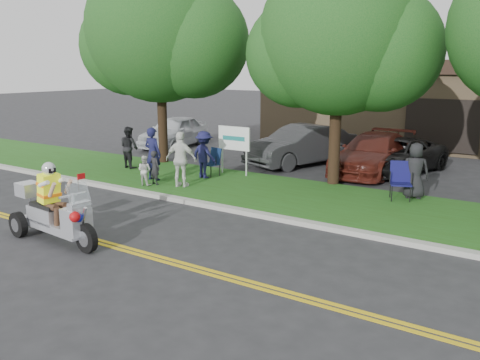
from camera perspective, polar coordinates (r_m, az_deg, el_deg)
The scene contains 23 objects.
ground at distance 10.79m, azimuth -7.81°, elevation -7.78°, with size 120.00×120.00×0.00m, color #28282B.
centerline_near at distance 10.39m, azimuth -9.94°, elevation -8.64°, with size 60.00×0.10×0.01m, color gold.
centerline_far at distance 10.50m, azimuth -9.34°, elevation -8.39°, with size 60.00×0.10×0.01m, color gold.
curb at distance 13.08m, azimuth 1.06°, elevation -3.70°, with size 60.00×0.25×0.12m, color #A8A89E.
grass_verge at distance 14.88m, azimuth 5.54°, elevation -1.75°, with size 60.00×4.00×0.10m, color #265015.
commercial_building at distance 26.98m, azimuth 23.71°, elevation 7.95°, with size 18.00×8.20×4.00m.
tree_left at distance 19.68m, azimuth -8.82°, elevation 15.76°, with size 6.62×5.40×7.78m.
tree_mid at distance 16.02m, azimuth 11.26°, elevation 14.90°, with size 5.88×4.80×7.05m.
business_sign at distance 17.29m, azimuth -0.67°, elevation 4.40°, with size 1.25×0.06×1.75m.
trike_scooter at distance 11.77m, azimuth -20.22°, elevation -3.58°, with size 2.68×0.93×1.75m.
lawn_chair_a at distance 17.20m, azimuth -3.02°, elevation 2.24°, with size 0.58×0.60×0.94m.
lawn_chair_b at distance 14.81m, azimuth 17.57°, elevation 0.21°, with size 0.74×0.75×1.06m.
spectator_adult_left at distance 16.71m, azimuth -9.77°, elevation 2.92°, with size 0.63×0.41×1.72m, color #15163C.
spectator_adult_mid at distance 18.93m, azimuth -12.34°, elevation 3.62°, with size 0.73×0.57×1.51m, color black.
spectator_adult_right at distance 15.61m, azimuth -6.62°, elevation 2.31°, with size 1.00×0.42×1.71m, color silver.
spectator_chair_a at distance 16.84m, azimuth -4.05°, elevation 2.86°, with size 1.01×0.58×1.56m, color #181843.
spectator_chair_b at distance 15.01m, azimuth 19.06°, elevation 1.01°, with size 0.77×0.50×1.57m, color black.
child_left at distance 16.10m, azimuth -9.55°, elevation 1.38°, with size 0.39×0.26×1.07m, color black.
child_right at distance 16.06m, azimuth -10.67°, elevation 1.07°, with size 0.46×0.36×0.94m, color silver.
parked_car_far_left at distance 24.16m, azimuth -7.37°, elevation 5.42°, with size 1.72×4.29×1.46m, color silver.
parked_car_left at distance 19.70m, azimuth 6.89°, elevation 3.88°, with size 1.61×4.63×1.52m, color #2C2D2F.
parked_car_mid at distance 18.92m, azimuth 17.10°, elevation 2.61°, with size 2.06×4.46×1.24m, color black.
parked_car_right at distance 18.74m, azimuth 14.71°, elevation 2.90°, with size 1.95×4.81×1.40m, color #541C13.
Camera 1 is at (6.77, -7.52, 3.76)m, focal length 38.00 mm.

